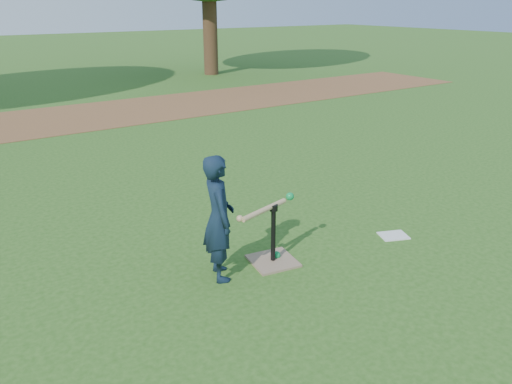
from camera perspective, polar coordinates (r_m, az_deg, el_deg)
ground at (r=5.12m, az=-2.70°, el=-7.34°), size 80.00×80.00×0.00m
dirt_strip at (r=11.85m, az=-22.24°, el=7.62°), size 24.00×3.00×0.01m
child at (r=4.52m, az=-4.29°, el=-2.99°), size 0.40×0.50×1.19m
wiffle_ball_ground at (r=5.05m, az=2.37°, el=-7.21°), size 0.08×0.08×0.08m
clipboard at (r=5.73m, az=15.43°, el=-4.83°), size 0.36×0.33×0.01m
batting_tee at (r=4.96m, az=1.96°, el=-6.87°), size 0.49×0.49×0.61m
swing_action at (r=4.70m, az=1.34°, el=-1.81°), size 0.72×0.21×0.11m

